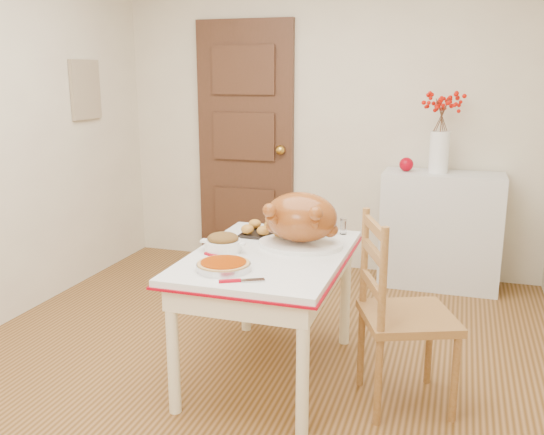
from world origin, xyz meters
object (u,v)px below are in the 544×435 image
(turkey_platter, at_px, (301,220))
(pumpkin_pie, at_px, (224,265))
(sideboard, at_px, (440,230))
(kitchen_table, at_px, (269,314))
(chair_oak, at_px, (408,312))

(turkey_platter, relative_size, pumpkin_pie, 1.78)
(turkey_platter, bearing_deg, sideboard, 77.84)
(kitchen_table, xyz_separation_m, chair_oak, (0.74, -0.07, 0.13))
(sideboard, distance_m, pumpkin_pie, 2.30)
(pumpkin_pie, bearing_deg, turkey_platter, 63.71)
(sideboard, distance_m, kitchen_table, 1.93)
(kitchen_table, bearing_deg, pumpkin_pie, -110.02)
(turkey_platter, height_order, pumpkin_pie, turkey_platter)
(pumpkin_pie, bearing_deg, kitchen_table, 69.98)
(turkey_platter, xyz_separation_m, pumpkin_pie, (-0.25, -0.50, -0.12))
(kitchen_table, height_order, pumpkin_pie, pumpkin_pie)
(pumpkin_pie, bearing_deg, chair_oak, 17.07)
(chair_oak, bearing_deg, pumpkin_pie, 85.18)
(sideboard, relative_size, kitchen_table, 0.76)
(sideboard, height_order, kitchen_table, sideboard)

